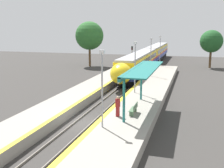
{
  "coord_description": "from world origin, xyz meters",
  "views": [
    {
      "loc": [
        8.59,
        -20.86,
        7.92
      ],
      "look_at": [
        0.58,
        6.53,
        2.14
      ],
      "focal_mm": 45.0,
      "sensor_mm": 36.0,
      "label": 1
    }
  ],
  "objects_px": {
    "railway_signal": "(132,56)",
    "lamppost_farthest": "(160,49)",
    "train": "(149,57)",
    "lamppost_mid": "(135,64)",
    "person_waiting": "(118,106)",
    "lamppost_far": "(151,54)",
    "lamppost_near": "(102,84)",
    "platform_bench": "(134,109)"
  },
  "relations": [
    {
      "from": "railway_signal",
      "to": "lamppost_farthest",
      "type": "height_order",
      "value": "lamppost_farthest"
    },
    {
      "from": "train",
      "to": "lamppost_mid",
      "type": "bearing_deg",
      "value": -84.51
    },
    {
      "from": "person_waiting",
      "to": "lamppost_farthest",
      "type": "xyz_separation_m",
      "value": [
        -0.41,
        31.43,
        2.3
      ]
    },
    {
      "from": "lamppost_mid",
      "to": "lamppost_far",
      "type": "relative_size",
      "value": 1.0
    },
    {
      "from": "lamppost_farthest",
      "to": "train",
      "type": "bearing_deg",
      "value": 125.79
    },
    {
      "from": "person_waiting",
      "to": "lamppost_near",
      "type": "xyz_separation_m",
      "value": [
        -0.41,
        -2.72,
        2.3
      ]
    },
    {
      "from": "lamppost_mid",
      "to": "lamppost_farthest",
      "type": "relative_size",
      "value": 1.0
    },
    {
      "from": "railway_signal",
      "to": "lamppost_near",
      "type": "distance_m",
      "value": 33.51
    },
    {
      "from": "railway_signal",
      "to": "lamppost_near",
      "type": "bearing_deg",
      "value": -81.33
    },
    {
      "from": "lamppost_mid",
      "to": "lamppost_farthest",
      "type": "distance_m",
      "value": 22.76
    },
    {
      "from": "train",
      "to": "lamppost_near",
      "type": "distance_m",
      "value": 37.78
    },
    {
      "from": "lamppost_mid",
      "to": "lamppost_farthest",
      "type": "height_order",
      "value": "same"
    },
    {
      "from": "platform_bench",
      "to": "lamppost_near",
      "type": "xyz_separation_m",
      "value": [
        -1.56,
        -3.64,
        2.69
      ]
    },
    {
      "from": "person_waiting",
      "to": "lamppost_far",
      "type": "xyz_separation_m",
      "value": [
        -0.41,
        20.05,
        2.3
      ]
    },
    {
      "from": "railway_signal",
      "to": "lamppost_mid",
      "type": "bearing_deg",
      "value": -76.91
    },
    {
      "from": "railway_signal",
      "to": "lamppost_far",
      "type": "bearing_deg",
      "value": -63.96
    },
    {
      "from": "train",
      "to": "railway_signal",
      "type": "distance_m",
      "value": 5.23
    },
    {
      "from": "person_waiting",
      "to": "lamppost_far",
      "type": "height_order",
      "value": "lamppost_far"
    },
    {
      "from": "person_waiting",
      "to": "lamppost_near",
      "type": "bearing_deg",
      "value": -98.62
    },
    {
      "from": "train",
      "to": "railway_signal",
      "type": "xyz_separation_m",
      "value": [
        -2.52,
        -4.55,
        0.57
      ]
    },
    {
      "from": "train",
      "to": "railway_signal",
      "type": "height_order",
      "value": "railway_signal"
    },
    {
      "from": "person_waiting",
      "to": "lamppost_farthest",
      "type": "height_order",
      "value": "lamppost_farthest"
    },
    {
      "from": "lamppost_far",
      "to": "lamppost_mid",
      "type": "bearing_deg",
      "value": -90.0
    },
    {
      "from": "railway_signal",
      "to": "lamppost_far",
      "type": "height_order",
      "value": "lamppost_far"
    },
    {
      "from": "lamppost_near",
      "to": "lamppost_farthest",
      "type": "bearing_deg",
      "value": 90.0
    },
    {
      "from": "railway_signal",
      "to": "lamppost_far",
      "type": "distance_m",
      "value": 11.57
    },
    {
      "from": "lamppost_far",
      "to": "platform_bench",
      "type": "bearing_deg",
      "value": -85.33
    },
    {
      "from": "lamppost_near",
      "to": "lamppost_mid",
      "type": "bearing_deg",
      "value": 90.0
    },
    {
      "from": "railway_signal",
      "to": "train",
      "type": "bearing_deg",
      "value": 60.99
    },
    {
      "from": "person_waiting",
      "to": "lamppost_mid",
      "type": "xyz_separation_m",
      "value": [
        -0.41,
        8.66,
        2.3
      ]
    },
    {
      "from": "lamppost_mid",
      "to": "platform_bench",
      "type": "bearing_deg",
      "value": -78.58
    },
    {
      "from": "railway_signal",
      "to": "person_waiting",
      "type": "bearing_deg",
      "value": -79.81
    },
    {
      "from": "person_waiting",
      "to": "lamppost_mid",
      "type": "bearing_deg",
      "value": 92.72
    },
    {
      "from": "platform_bench",
      "to": "lamppost_far",
      "type": "bearing_deg",
      "value": 94.67
    },
    {
      "from": "person_waiting",
      "to": "lamppost_farthest",
      "type": "distance_m",
      "value": 31.52
    },
    {
      "from": "lamppost_far",
      "to": "lamppost_farthest",
      "type": "height_order",
      "value": "same"
    },
    {
      "from": "train",
      "to": "lamppost_farthest",
      "type": "height_order",
      "value": "lamppost_farthest"
    },
    {
      "from": "lamppost_near",
      "to": "lamppost_farthest",
      "type": "distance_m",
      "value": 34.15
    },
    {
      "from": "lamppost_mid",
      "to": "person_waiting",
      "type": "bearing_deg",
      "value": -87.28
    },
    {
      "from": "platform_bench",
      "to": "lamppost_farthest",
      "type": "xyz_separation_m",
      "value": [
        -1.56,
        30.5,
        2.69
      ]
    },
    {
      "from": "lamppost_mid",
      "to": "lamppost_far",
      "type": "xyz_separation_m",
      "value": [
        0.0,
        11.38,
        0.0
      ]
    },
    {
      "from": "railway_signal",
      "to": "lamppost_mid",
      "type": "relative_size",
      "value": 0.81
    }
  ]
}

